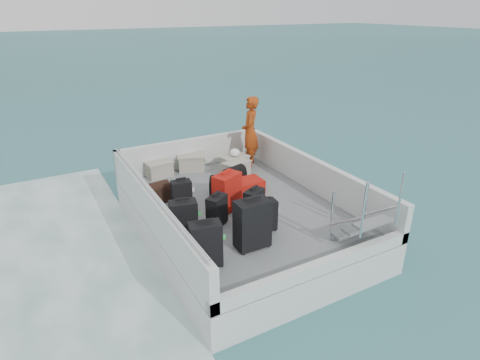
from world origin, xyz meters
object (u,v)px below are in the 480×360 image
object	(u,v)px
suitcase_1	(184,220)
passenger	(250,132)
suitcase_7	(254,204)
crate_1	(192,163)
suitcase_5	(227,192)
crate_0	(159,170)
suitcase_0	(206,245)
crate_2	(235,164)
suitcase_2	(182,194)
crate_3	(237,170)
suitcase_4	(217,211)
suitcase_6	(264,216)
suitcase_8	(246,186)
suitcase_3	(252,225)

from	to	relation	value
suitcase_1	passenger	distance (m)	3.61
suitcase_7	crate_1	distance (m)	2.74
crate_1	suitcase_5	bearing A→B (deg)	-94.84
crate_0	suitcase_0	bearing A→B (deg)	-97.78
crate_1	crate_2	bearing A→B (deg)	-32.49
crate_1	passenger	size ratio (longest dim) A/B	0.35
suitcase_1	passenger	xyz separation A→B (m)	(2.66, 2.38, 0.50)
suitcase_2	suitcase_7	world-z (taller)	suitcase_7
crate_1	crate_3	world-z (taller)	crate_1
suitcase_1	suitcase_4	world-z (taller)	suitcase_1
crate_3	passenger	bearing A→B (deg)	38.26
suitcase_0	suitcase_1	world-z (taller)	suitcase_0
suitcase_6	passenger	world-z (taller)	passenger
crate_0	passenger	bearing A→B (deg)	-9.84
suitcase_6	crate_2	bearing A→B (deg)	79.13
passenger	suitcase_5	bearing A→B (deg)	-7.28
suitcase_1	suitcase_8	world-z (taller)	suitcase_1
suitcase_2	suitcase_8	size ratio (longest dim) A/B	0.78
suitcase_2	crate_1	bearing A→B (deg)	69.72
suitcase_0	suitcase_8	bearing A→B (deg)	60.56
suitcase_8	crate_0	distance (m)	2.14
suitcase_0	suitcase_3	bearing A→B (deg)	19.98
suitcase_5	passenger	size ratio (longest dim) A/B	0.43
suitcase_4	crate_3	world-z (taller)	suitcase_4
suitcase_0	suitcase_6	world-z (taller)	suitcase_0
crate_0	suitcase_7	bearing A→B (deg)	-72.17
suitcase_0	crate_0	size ratio (longest dim) A/B	1.32
suitcase_4	crate_2	xyz separation A→B (m)	(1.49, 2.10, -0.11)
suitcase_2	crate_2	distance (m)	2.10
suitcase_3	suitcase_5	world-z (taller)	suitcase_3
suitcase_4	crate_2	size ratio (longest dim) A/B	1.00
suitcase_1	crate_2	size ratio (longest dim) A/B	1.18
suitcase_8	suitcase_4	bearing A→B (deg)	130.71
suitcase_5	crate_2	bearing A→B (deg)	32.88
suitcase_1	suitcase_7	world-z (taller)	suitcase_1
crate_0	suitcase_6	bearing A→B (deg)	-75.77
suitcase_1	crate_2	xyz separation A→B (m)	(2.15, 2.20, -0.16)
suitcase_8	crate_1	xyz separation A→B (m)	(-0.50, 1.71, 0.04)
crate_3	suitcase_1	bearing A→B (deg)	-137.22
suitcase_2	suitcase_6	xyz separation A→B (m)	(0.92, -1.52, 0.01)
suitcase_1	suitcase_8	bearing A→B (deg)	43.77
crate_0	suitcase_4	bearing A→B (deg)	-86.32
suitcase_0	crate_0	world-z (taller)	suitcase_0
suitcase_2	suitcase_8	distance (m)	1.41
suitcase_7	passenger	size ratio (longest dim) A/B	0.33
suitcase_6	suitcase_1	bearing A→B (deg)	167.96
suitcase_0	suitcase_3	xyz separation A→B (m)	(0.86, 0.10, 0.05)
suitcase_6	suitcase_7	bearing A→B (deg)	88.61
crate_3	suitcase_5	bearing A→B (deg)	-125.16
suitcase_2	crate_3	xyz separation A→B (m)	(1.65, 0.80, -0.10)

